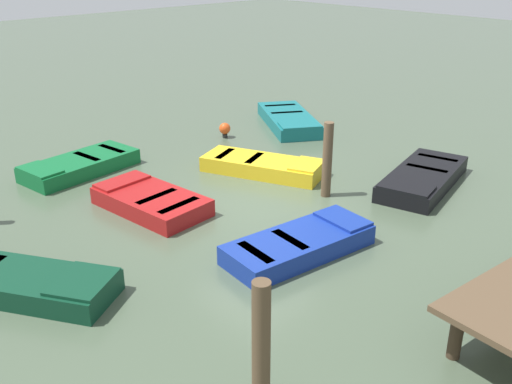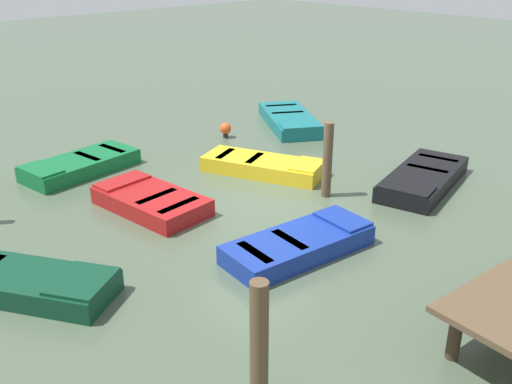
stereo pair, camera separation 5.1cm
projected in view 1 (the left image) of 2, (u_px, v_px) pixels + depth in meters
name	position (u px, v px, depth m)	size (l,w,h in m)	color
ground_plane	(256.00, 206.00, 13.69)	(80.00, 80.00, 0.00)	#475642
rowboat_green	(80.00, 165.00, 15.58)	(3.20, 1.73, 0.46)	#0F602D
rowboat_dark_green	(5.00, 279.00, 10.28)	(3.19, 4.14, 0.46)	#0C3823
rowboat_red	(151.00, 201.00, 13.42)	(1.71, 2.87, 0.46)	maroon
rowboat_teal	(289.00, 120.00, 19.60)	(3.07, 3.76, 0.46)	#14666B
rowboat_yellow	(263.00, 166.00, 15.54)	(2.34, 3.43, 0.46)	gold
rowboat_blue	(300.00, 244.00, 11.50)	(3.20, 1.58, 0.46)	navy
rowboat_black	(423.00, 178.00, 14.72)	(3.66, 2.16, 0.46)	black
mooring_piling_far_right	(261.00, 344.00, 7.47)	(0.25, 0.25, 1.88)	brown
mooring_piling_far_left	(327.00, 160.00, 13.86)	(0.23, 0.23, 1.87)	brown
marker_buoy	(225.00, 129.00, 18.39)	(0.36, 0.36, 0.48)	#262626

